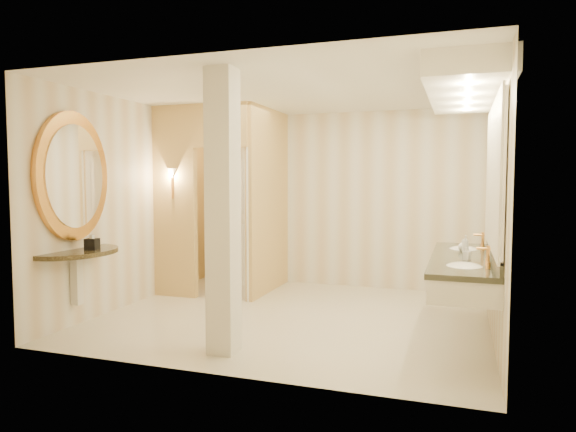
% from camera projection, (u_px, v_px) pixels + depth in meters
% --- Properties ---
extents(floor, '(4.50, 4.50, 0.00)m').
position_uv_depth(floor, '(293.00, 316.00, 6.25)').
color(floor, beige).
rests_on(floor, ground).
extents(ceiling, '(4.50, 4.50, 0.00)m').
position_uv_depth(ceiling, '(294.00, 92.00, 6.06)').
color(ceiling, white).
rests_on(ceiling, wall_back).
extents(wall_back, '(4.50, 0.02, 2.70)m').
position_uv_depth(wall_back, '(333.00, 200.00, 8.05)').
color(wall_back, silver).
rests_on(wall_back, floor).
extents(wall_front, '(4.50, 0.02, 2.70)m').
position_uv_depth(wall_front, '(219.00, 217.00, 4.27)').
color(wall_front, silver).
rests_on(wall_front, floor).
extents(wall_left, '(0.02, 4.00, 2.70)m').
position_uv_depth(wall_left, '(134.00, 203.00, 6.88)').
color(wall_left, silver).
rests_on(wall_left, floor).
extents(wall_right, '(0.02, 4.00, 2.70)m').
position_uv_depth(wall_right, '(495.00, 209.00, 5.44)').
color(wall_right, silver).
rests_on(wall_right, floor).
extents(toilet_closet, '(1.50, 1.55, 2.70)m').
position_uv_depth(toilet_closet, '(239.00, 199.00, 7.43)').
color(toilet_closet, '#F0D37D').
rests_on(toilet_closet, floor).
extents(wall_sconce, '(0.14, 0.14, 0.42)m').
position_uv_depth(wall_sconce, '(172.00, 175.00, 7.15)').
color(wall_sconce, gold).
rests_on(wall_sconce, toilet_closet).
extents(vanity, '(0.75, 2.48, 2.09)m').
position_uv_depth(vanity, '(469.00, 183.00, 5.20)').
color(vanity, silver).
rests_on(vanity, floor).
extents(console_shelf, '(1.11, 1.11, 2.00)m').
position_uv_depth(console_shelf, '(73.00, 207.00, 5.74)').
color(console_shelf, black).
rests_on(console_shelf, floor).
extents(pillar, '(0.26, 0.26, 2.70)m').
position_uv_depth(pillar, '(223.00, 213.00, 4.85)').
color(pillar, silver).
rests_on(pillar, floor).
extents(tissue_box, '(0.15, 0.15, 0.13)m').
position_uv_depth(tissue_box, '(92.00, 244.00, 5.75)').
color(tissue_box, black).
rests_on(tissue_box, console_shelf).
extents(toilet, '(0.45, 0.77, 0.77)m').
position_uv_depth(toilet, '(262.00, 259.00, 8.23)').
color(toilet, white).
rests_on(toilet, floor).
extents(soap_bottle_a, '(0.08, 0.08, 0.13)m').
position_uv_depth(soap_bottle_a, '(467.00, 254.00, 5.00)').
color(soap_bottle_a, beige).
rests_on(soap_bottle_a, vanity).
extents(soap_bottle_b, '(0.13, 0.13, 0.13)m').
position_uv_depth(soap_bottle_b, '(463.00, 245.00, 5.64)').
color(soap_bottle_b, silver).
rests_on(soap_bottle_b, vanity).
extents(soap_bottle_c, '(0.09, 0.09, 0.19)m').
position_uv_depth(soap_bottle_c, '(465.00, 244.00, 5.51)').
color(soap_bottle_c, '#C6B28C').
rests_on(soap_bottle_c, vanity).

